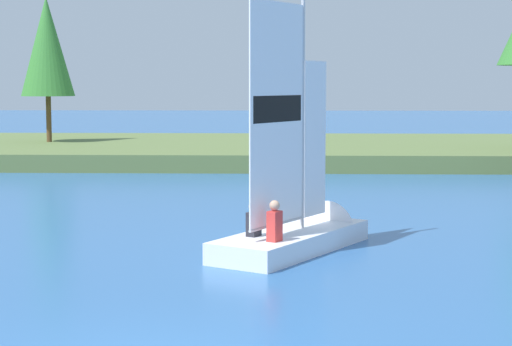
% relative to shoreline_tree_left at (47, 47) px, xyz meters
% --- Properties ---
extents(shore_bank, '(80.00, 14.70, 0.70)m').
position_rel_shoreline_tree_left_xyz_m(shore_bank, '(9.51, -0.04, -4.79)').
color(shore_bank, '#5B703D').
rests_on(shore_bank, ground).
extents(shoreline_tree_left, '(2.48, 2.48, 6.76)m').
position_rel_shoreline_tree_left_xyz_m(shoreline_tree_left, '(0.00, 0.00, 0.00)').
color(shoreline_tree_left, brown).
rests_on(shoreline_tree_left, shore_bank).
extents(sailboat, '(3.61, 4.82, 6.28)m').
position_rel_shoreline_tree_left_xyz_m(sailboat, '(11.64, -22.03, -4.70)').
color(sailboat, white).
rests_on(sailboat, ground).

